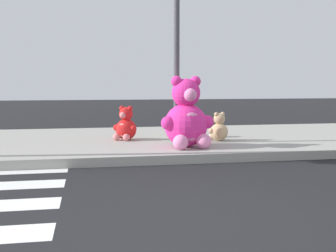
{
  "coord_description": "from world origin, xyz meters",
  "views": [
    {
      "loc": [
        -0.64,
        -3.41,
        1.26
      ],
      "look_at": [
        0.69,
        3.6,
        0.55
      ],
      "focal_mm": 45.46,
      "sensor_mm": 36.0,
      "label": 1
    }
  ],
  "objects_px": {
    "plush_yellow": "(190,126)",
    "sign_pole": "(177,52)",
    "plush_pink_large": "(187,119)",
    "plush_tan": "(219,129)",
    "plush_red": "(126,126)"
  },
  "relations": [
    {
      "from": "plush_tan",
      "to": "plush_yellow",
      "type": "height_order",
      "value": "plush_yellow"
    },
    {
      "from": "sign_pole",
      "to": "plush_yellow",
      "type": "relative_size",
      "value": 5.56
    },
    {
      "from": "sign_pole",
      "to": "plush_tan",
      "type": "xyz_separation_m",
      "value": [
        0.87,
        0.14,
        -1.47
      ]
    },
    {
      "from": "plush_yellow",
      "to": "sign_pole",
      "type": "bearing_deg",
      "value": -120.39
    },
    {
      "from": "plush_tan",
      "to": "plush_yellow",
      "type": "distance_m",
      "value": 0.75
    },
    {
      "from": "plush_red",
      "to": "plush_yellow",
      "type": "xyz_separation_m",
      "value": [
        1.35,
        0.17,
        -0.04
      ]
    },
    {
      "from": "plush_pink_large",
      "to": "plush_red",
      "type": "xyz_separation_m",
      "value": [
        -0.97,
        1.16,
        -0.23
      ]
    },
    {
      "from": "plush_tan",
      "to": "plush_yellow",
      "type": "relative_size",
      "value": 0.98
    },
    {
      "from": "plush_pink_large",
      "to": "plush_tan",
      "type": "bearing_deg",
      "value": 41.47
    },
    {
      "from": "plush_red",
      "to": "plush_yellow",
      "type": "bearing_deg",
      "value": 7.13
    },
    {
      "from": "plush_pink_large",
      "to": "plush_yellow",
      "type": "xyz_separation_m",
      "value": [
        0.38,
        1.33,
        -0.27
      ]
    },
    {
      "from": "plush_red",
      "to": "plush_tan",
      "type": "height_order",
      "value": "plush_red"
    },
    {
      "from": "sign_pole",
      "to": "plush_tan",
      "type": "height_order",
      "value": "sign_pole"
    },
    {
      "from": "sign_pole",
      "to": "plush_pink_large",
      "type": "height_order",
      "value": "sign_pole"
    },
    {
      "from": "plush_pink_large",
      "to": "plush_tan",
      "type": "xyz_separation_m",
      "value": [
        0.82,
        0.72,
        -0.27
      ]
    }
  ]
}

